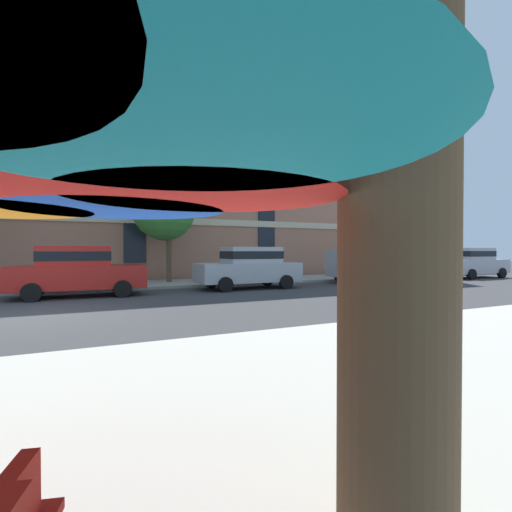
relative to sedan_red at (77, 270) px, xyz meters
name	(u,v)px	position (x,y,z in m)	size (l,w,h in m)	color
ground_plane	(24,316)	(-1.17, -3.70, -0.95)	(120.00, 120.00, 0.00)	#38383A
sidewalk_far	(47,288)	(-1.17, 3.10, -0.89)	(56.00, 3.60, 0.12)	#9E998E
apartment_building	(57,146)	(-1.17, 11.29, 7.05)	(45.17, 12.08, 16.00)	#A87056
sedan_red	(77,270)	(0.00, 0.00, 0.00)	(4.40, 1.98, 1.78)	#B21E19
sedan_silver	(249,266)	(6.63, 0.00, 0.00)	(4.40, 1.98, 1.78)	#A8AAB2
pickup_silver	(381,262)	(14.04, 0.00, 0.08)	(5.10, 2.12, 2.20)	#A8AAB2
sedan_silver_midblock	(472,262)	(21.18, 0.00, 0.00)	(4.40, 1.98, 1.78)	#A8AAB2
street_tree_middle	(164,210)	(3.76, 3.57, 2.62)	(3.01, 3.16, 5.15)	brown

